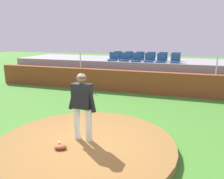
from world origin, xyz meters
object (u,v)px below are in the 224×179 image
(pitcher, at_px, (82,102))
(stadium_chair_2, at_px, (136,59))
(stadium_chair_0, at_px, (113,58))
(stadium_chair_5, at_px, (175,60))
(stadium_chair_3, at_px, (149,59))
(fielding_glove, at_px, (60,147))
(baseball, at_px, (59,143))
(stadium_chair_8, at_px, (140,57))
(stadium_chair_9, at_px, (151,58))
(stadium_chair_10, at_px, (163,58))
(stadium_chair_7, at_px, (129,57))
(stadium_chair_4, at_px, (161,60))
(stadium_chair_6, at_px, (118,57))
(stadium_chair_1, at_px, (124,58))
(stadium_chair_11, at_px, (176,59))

(pitcher, bearing_deg, stadium_chair_2, 96.81)
(stadium_chair_0, bearing_deg, stadium_chair_5, -179.71)
(stadium_chair_3, bearing_deg, fielding_glove, 84.97)
(baseball, height_order, stadium_chair_8, stadium_chair_8)
(stadium_chair_5, height_order, stadium_chair_9, same)
(stadium_chair_2, relative_size, stadium_chair_3, 1.00)
(fielding_glove, relative_size, stadium_chair_10, 0.60)
(baseball, bearing_deg, stadium_chair_10, 79.92)
(stadium_chair_7, xyz_separation_m, stadium_chair_8, (0.70, -0.02, 0.00))
(baseball, relative_size, stadium_chair_7, 0.15)
(stadium_chair_5, xyz_separation_m, stadium_chair_9, (-1.43, 0.84, 0.00))
(baseball, relative_size, stadium_chair_3, 0.15)
(stadium_chair_7, bearing_deg, stadium_chair_0, 50.70)
(stadium_chair_4, bearing_deg, stadium_chair_6, -18.11)
(stadium_chair_1, relative_size, stadium_chair_6, 1.00)
(baseball, distance_m, stadium_chair_2, 8.15)
(baseball, bearing_deg, stadium_chair_11, 75.43)
(stadium_chair_1, bearing_deg, stadium_chair_11, -162.55)
(stadium_chair_5, height_order, stadium_chair_11, same)
(fielding_glove, xyz_separation_m, stadium_chair_9, (0.73, 9.16, 1.38))
(fielding_glove, relative_size, stadium_chair_8, 0.60)
(baseball, height_order, fielding_glove, fielding_glove)
(baseball, distance_m, stadium_chair_10, 9.22)
(pitcher, bearing_deg, stadium_chair_1, 102.09)
(stadium_chair_3, bearing_deg, stadium_chair_1, 0.36)
(baseball, xyz_separation_m, stadium_chair_1, (-0.51, 8.07, 1.39))
(stadium_chair_0, relative_size, stadium_chair_11, 1.00)
(stadium_chair_0, bearing_deg, stadium_chair_6, -90.45)
(stadium_chair_3, distance_m, stadium_chair_7, 1.64)
(stadium_chair_4, distance_m, stadium_chair_7, 2.25)
(stadium_chair_1, xyz_separation_m, stadium_chair_8, (0.74, 0.88, 0.00))
(pitcher, height_order, stadium_chair_3, pitcher)
(stadium_chair_4, xyz_separation_m, stadium_chair_10, (0.01, 0.89, 0.00))
(stadium_chair_4, xyz_separation_m, stadium_chair_5, (0.74, 0.01, 0.00))
(stadium_chair_7, relative_size, stadium_chair_9, 1.00)
(stadium_chair_1, distance_m, stadium_chair_8, 1.15)
(stadium_chair_6, bearing_deg, stadium_chair_11, 179.58)
(stadium_chair_3, xyz_separation_m, stadium_chair_9, (-0.00, 0.85, 0.00))
(stadium_chair_6, xyz_separation_m, stadium_chair_9, (2.10, -0.06, 0.00))
(stadium_chair_8, distance_m, stadium_chair_9, 0.67)
(pitcher, bearing_deg, fielding_glove, -109.82)
(baseball, height_order, stadium_chair_2, stadium_chair_2)
(stadium_chair_6, height_order, stadium_chair_11, same)
(stadium_chair_7, distance_m, stadium_chair_11, 2.80)
(baseball, xyz_separation_m, stadium_chair_0, (-1.21, 8.07, 1.39))
(pitcher, xyz_separation_m, stadium_chair_5, (1.86, 7.66, 0.37))
(pitcher, distance_m, stadium_chair_2, 7.62)
(stadium_chair_7, distance_m, stadium_chair_10, 2.07)
(stadium_chair_4, bearing_deg, stadium_chair_7, -23.43)
(baseball, bearing_deg, fielding_glove, -53.11)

